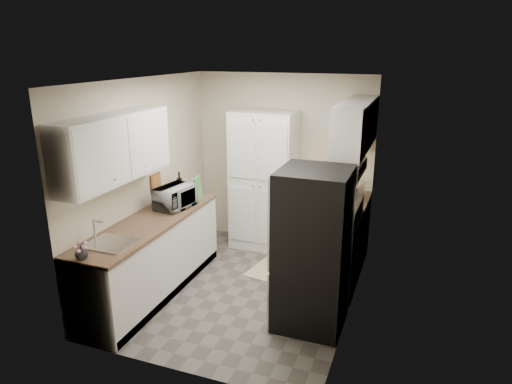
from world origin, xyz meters
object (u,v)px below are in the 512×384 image
Objects in this scene: electric_range at (330,252)px; microwave at (175,197)px; refrigerator at (313,249)px; toaster_oven at (349,191)px; wine_bottle at (180,184)px; pantry_cabinet at (264,181)px.

electric_range is 2.27× the size of microwave.
refrigerator is at bearing -95.44° from microwave.
microwave is 1.21× the size of toaster_oven.
refrigerator is at bearing -92.48° from electric_range.
toaster_oven is at bearing 85.90° from refrigerator.
microwave is 0.53m from wine_bottle.
toaster_oven is at bearing -8.49° from pantry_cabinet.
wine_bottle is at bearing -159.11° from toaster_oven.
microwave is at bearing -170.31° from electric_range.
wine_bottle is 2.26m from toaster_oven.
toaster_oven is (0.11, 1.54, 0.19)m from refrigerator.
microwave is (-1.90, -0.32, 0.58)m from electric_range.
microwave is 2.24m from toaster_oven.
toaster_oven is (2.19, 0.57, -0.03)m from wine_bottle.
pantry_cabinet reaches higher than refrigerator.
electric_range is at bearing -38.22° from pantry_cabinet.
electric_range is 2.01m from microwave.
wine_bottle reaches higher than toaster_oven.
electric_range is 2.20m from wine_bottle.
microwave is (-1.87, 0.48, 0.21)m from refrigerator.
pantry_cabinet is 1.58m from electric_range.
pantry_cabinet is 2.07m from refrigerator.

